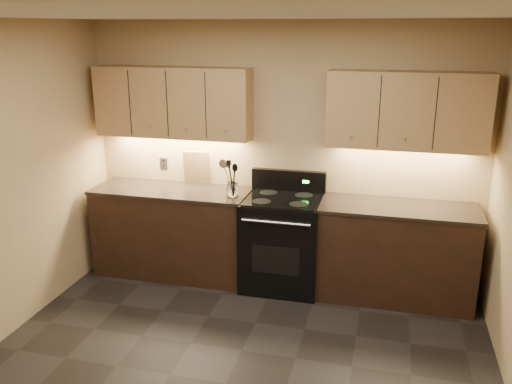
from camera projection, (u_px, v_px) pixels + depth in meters
The scene contains 15 objects.
floor at pixel (226, 384), 4.01m from camera, with size 4.00×4.00×0.00m, color black.
ceiling at pixel (219, 15), 3.24m from camera, with size 4.00×4.00×0.00m, color silver.
wall_back at pixel (282, 153), 5.48m from camera, with size 4.00×0.04×2.60m, color tan.
counter_left at pixel (173, 231), 5.70m from camera, with size 1.62×0.62×0.93m.
counter_right at pixel (396, 252), 5.17m from camera, with size 1.46×0.62×0.93m.
stove at pixel (283, 241), 5.41m from camera, with size 0.76×0.68×1.14m.
upper_cab_left at pixel (173, 102), 5.45m from camera, with size 1.60×0.30×0.70m, color tan.
upper_cab_right at pixel (407, 111), 4.92m from camera, with size 1.44×0.30×0.70m, color tan.
outlet_plate at pixel (164, 163), 5.83m from camera, with size 0.09×0.01×0.12m, color #B2B5BA.
utensil_crock at pixel (232, 190), 5.31m from camera, with size 0.14×0.14×0.14m.
cutting_board at pixel (197, 167), 5.71m from camera, with size 0.29×0.02×0.36m, color tan.
black_spoon at pixel (232, 177), 5.29m from camera, with size 0.06×0.06×0.35m, color black, non-canonical shape.
black_turner at pixel (233, 177), 5.25m from camera, with size 0.08×0.08×0.37m, color black, non-canonical shape.
steel_spatula at pixel (235, 177), 5.28m from camera, with size 0.08×0.08×0.35m, color silver, non-canonical shape.
steel_skimmer at pixel (233, 178), 5.26m from camera, with size 0.09×0.09×0.35m, color silver, non-canonical shape.
Camera 1 is at (1.05, -3.25, 2.54)m, focal length 38.00 mm.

